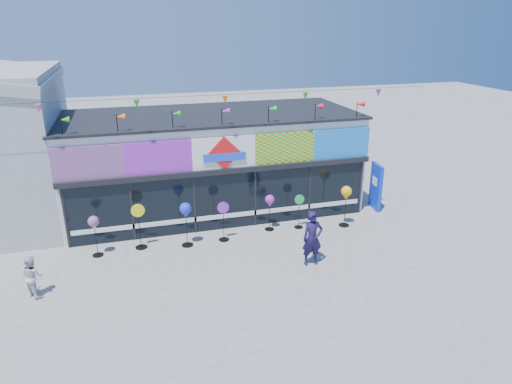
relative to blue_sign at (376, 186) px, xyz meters
name	(u,v)px	position (x,y,z in m)	size (l,w,h in m)	color
ground	(249,271)	(-6.70, -3.65, -1.01)	(80.00, 80.00, 0.00)	slate
kite_shop	(212,161)	(-6.70, 2.30, 1.04)	(16.00, 5.70, 5.31)	silver
blue_sign	(376,186)	(0.00, 0.00, 0.00)	(0.28, 1.01, 2.00)	#0E34D2
spinner_0	(94,224)	(-11.49, -1.17, 0.20)	(0.38, 0.38, 1.50)	black
spinner_1	(139,225)	(-10.00, -0.98, -0.11)	(0.48, 0.43, 1.69)	black
spinner_2	(186,212)	(-8.37, -1.28, 0.34)	(0.42, 0.42, 1.68)	black
spinner_3	(224,220)	(-6.99, -1.21, -0.20)	(0.43, 0.39, 1.53)	black
spinner_4	(270,202)	(-5.08, -0.82, 0.16)	(0.37, 0.37, 1.46)	black
spinner_5	(299,210)	(-3.91, -0.96, -0.27)	(0.39, 0.35, 1.39)	black
spinner_6	(346,194)	(-2.08, -1.29, 0.34)	(0.43, 0.43, 1.68)	black
adult_man	(312,238)	(-4.54, -3.78, -0.06)	(0.69, 0.45, 1.90)	#171137
child	(32,276)	(-13.20, -3.24, -0.36)	(0.63, 0.36, 1.30)	silver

